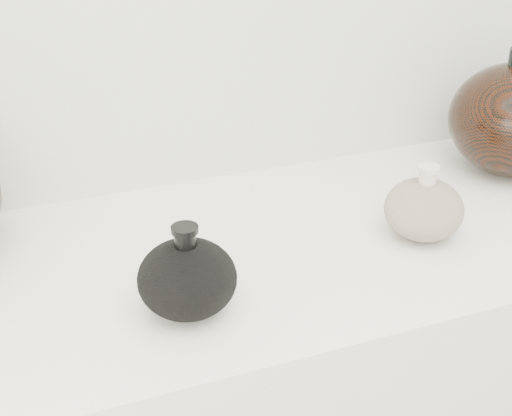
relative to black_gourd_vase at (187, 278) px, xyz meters
name	(u,v)px	position (x,y,z in m)	size (l,w,h in m)	color
black_gourd_vase	(187,278)	(0.00, 0.00, 0.00)	(0.13, 0.13, 0.12)	black
cream_gourd_vase	(424,209)	(0.38, 0.06, 0.00)	(0.14, 0.14, 0.11)	beige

